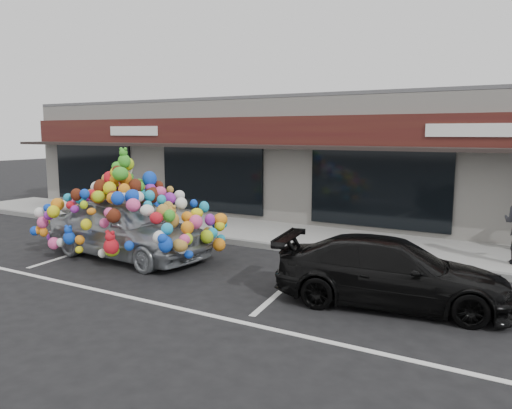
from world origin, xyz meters
The scene contains 9 objects.
ground centered at (0.00, 0.00, 0.00)m, with size 90.00×90.00×0.00m, color black.
shop_building centered at (0.00, 8.44, 2.16)m, with size 24.00×7.20×4.31m.
sidewalk centered at (0.00, 4.00, 0.07)m, with size 26.00×3.00×0.15m, color gray.
kerb centered at (0.00, 2.50, 0.07)m, with size 26.00×0.18×0.16m, color slate.
parking_stripe_left centered at (-3.20, 0.20, 0.00)m, with size 0.12×4.40×0.01m, color silver.
parking_stripe_mid centered at (2.80, 0.20, 0.00)m, with size 0.12×4.40×0.01m, color silver.
lane_line centered at (2.00, -2.30, 0.00)m, with size 14.00×0.12×0.01m, color silver.
toy_car centered at (-1.65, -0.04, 0.95)m, with size 3.25×4.94×2.80m.
black_sedan centered at (4.96, -0.19, 0.60)m, with size 4.15×1.69×1.20m, color black.
Camera 1 is at (7.25, -8.93, 3.09)m, focal length 35.00 mm.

